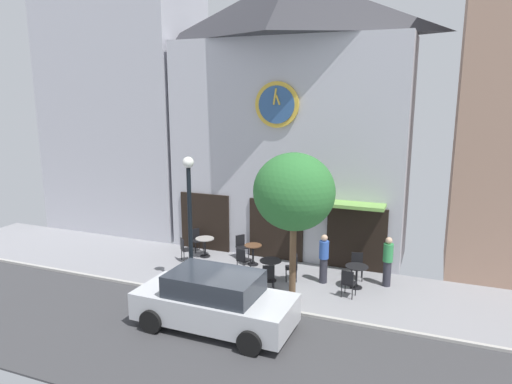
% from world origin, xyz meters
% --- Properties ---
extents(ground_plane, '(28.02, 9.29, 0.13)m').
position_xyz_m(ground_plane, '(0.00, -0.44, -0.02)').
color(ground_plane, gray).
extents(clock_building, '(9.11, 4.01, 10.54)m').
position_xyz_m(clock_building, '(-0.52, 5.52, 5.46)').
color(clock_building, '#B2B2BC').
rests_on(clock_building, ground_plane).
extents(neighbor_building_left, '(6.80, 3.91, 15.97)m').
position_xyz_m(neighbor_building_left, '(-8.66, 6.15, 7.98)').
color(neighbor_building_left, '#B2B2BC').
rests_on(neighbor_building_left, ground_plane).
extents(street_lamp, '(0.36, 0.36, 4.29)m').
position_xyz_m(street_lamp, '(-2.26, 0.71, 2.18)').
color(street_lamp, black).
rests_on(street_lamp, ground_plane).
extents(street_tree, '(2.41, 2.17, 4.57)m').
position_xyz_m(street_tree, '(1.19, 0.75, 3.41)').
color(street_tree, brown).
rests_on(street_tree, ground_plane).
extents(cafe_table_rightmost, '(0.72, 0.72, 0.75)m').
position_xyz_m(cafe_table_rightmost, '(-3.14, 3.32, 0.53)').
color(cafe_table_rightmost, black).
rests_on(cafe_table_rightmost, ground_plane).
extents(cafe_table_center_left, '(0.64, 0.64, 0.76)m').
position_xyz_m(cafe_table_center_left, '(-1.09, 3.20, 0.51)').
color(cafe_table_center_left, black).
rests_on(cafe_table_center_left, ground_plane).
extents(cafe_table_center_right, '(0.74, 0.74, 0.74)m').
position_xyz_m(cafe_table_center_right, '(0.03, 2.01, 0.53)').
color(cafe_table_center_right, black).
rests_on(cafe_table_center_right, ground_plane).
extents(cafe_table_near_door, '(0.73, 0.73, 0.75)m').
position_xyz_m(cafe_table_near_door, '(2.83, 2.50, 0.54)').
color(cafe_table_near_door, black).
rests_on(cafe_table_near_door, ground_plane).
extents(cafe_chair_left_end, '(0.51, 0.51, 0.90)m').
position_xyz_m(cafe_chair_left_end, '(0.75, 2.35, 0.53)').
color(cafe_chair_left_end, black).
rests_on(cafe_chair_left_end, ground_plane).
extents(cafe_chair_mid_row, '(0.57, 0.57, 0.90)m').
position_xyz_m(cafe_chair_mid_row, '(-3.61, 2.59, 0.53)').
color(cafe_chair_mid_row, black).
rests_on(cafe_chair_mid_row, ground_plane).
extents(cafe_chair_by_entrance, '(0.56, 0.56, 0.90)m').
position_xyz_m(cafe_chair_by_entrance, '(-3.79, 3.81, 0.53)').
color(cafe_chair_by_entrance, black).
rests_on(cafe_chair_by_entrance, ground_plane).
extents(cafe_chair_outer, '(0.53, 0.53, 0.90)m').
position_xyz_m(cafe_chair_outer, '(0.24, 1.22, 0.53)').
color(cafe_chair_outer, black).
rests_on(cafe_chair_outer, ground_plane).
extents(cafe_chair_curbside, '(0.56, 0.56, 0.90)m').
position_xyz_m(cafe_chair_curbside, '(-1.77, 3.71, 0.53)').
color(cafe_chair_curbside, black).
rests_on(cafe_chair_curbside, ground_plane).
extents(cafe_chair_near_tree, '(0.49, 0.49, 0.90)m').
position_xyz_m(cafe_chair_near_tree, '(-1.14, 2.35, 0.53)').
color(cafe_chair_near_tree, black).
rests_on(cafe_chair_near_tree, ground_plane).
extents(cafe_chair_under_awning, '(0.48, 0.48, 0.90)m').
position_xyz_m(cafe_chair_under_awning, '(2.71, 3.30, 0.53)').
color(cafe_chair_under_awning, black).
rests_on(cafe_chair_under_awning, ground_plane).
extents(cafe_chair_facing_street, '(0.45, 0.45, 0.90)m').
position_xyz_m(cafe_chair_facing_street, '(2.71, 1.67, 0.53)').
color(cafe_chair_facing_street, black).
rests_on(cafe_chair_facing_street, ground_plane).
extents(pedestrian_green, '(0.40, 0.40, 1.67)m').
position_xyz_m(pedestrian_green, '(3.73, 3.04, 0.86)').
color(pedestrian_green, '#2D2D38').
rests_on(pedestrian_green, ground_plane).
extents(pedestrian_blue, '(0.44, 0.44, 1.67)m').
position_xyz_m(pedestrian_blue, '(1.72, 2.55, 0.86)').
color(pedestrian_blue, '#2D2D38').
rests_on(pedestrian_blue, ground_plane).
extents(parked_car_silver, '(4.33, 2.08, 1.55)m').
position_xyz_m(parked_car_silver, '(-0.28, -1.53, 0.76)').
color(parked_car_silver, '#B7BABF').
rests_on(parked_car_silver, ground_plane).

